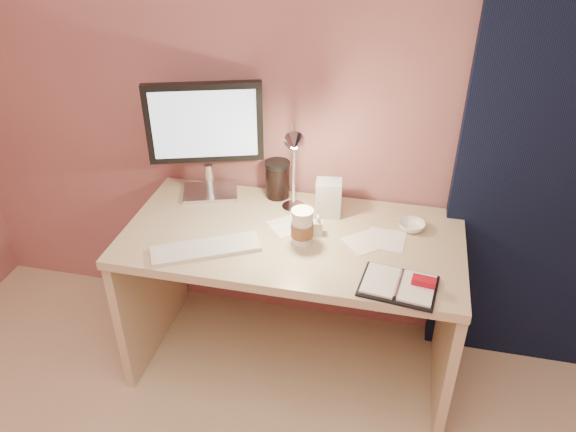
% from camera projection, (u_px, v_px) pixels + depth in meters
% --- Properties ---
extents(room, '(3.50, 3.50, 3.50)m').
position_uv_depth(room, '(549.00, 135.00, 2.18)').
color(room, '#C6B28E').
rests_on(room, ground).
extents(desk, '(1.40, 0.70, 0.73)m').
position_uv_depth(desk, '(296.00, 267.00, 2.50)').
color(desk, '#CDB691').
rests_on(desk, ground).
extents(monitor, '(0.49, 0.25, 0.53)m').
position_uv_depth(monitor, '(205.00, 130.00, 2.43)').
color(monitor, silver).
rests_on(monitor, desk).
extents(keyboard, '(0.44, 0.31, 0.02)m').
position_uv_depth(keyboard, '(206.00, 249.00, 2.22)').
color(keyboard, silver).
rests_on(keyboard, desk).
extents(planner, '(0.30, 0.24, 0.04)m').
position_uv_depth(planner, '(401.00, 285.00, 2.03)').
color(planner, black).
rests_on(planner, desk).
extents(paper_a, '(0.20, 0.20, 0.00)m').
position_uv_depth(paper_a, '(288.00, 226.00, 2.37)').
color(paper_a, white).
rests_on(paper_a, desk).
extents(paper_b, '(0.16, 0.16, 0.00)m').
position_uv_depth(paper_b, '(386.00, 240.00, 2.28)').
color(paper_b, white).
rests_on(paper_b, desk).
extents(paper_c, '(0.20, 0.20, 0.00)m').
position_uv_depth(paper_c, '(364.00, 242.00, 2.27)').
color(paper_c, white).
rests_on(paper_c, desk).
extents(coffee_cup, '(0.09, 0.09, 0.15)m').
position_uv_depth(coffee_cup, '(302.00, 227.00, 2.24)').
color(coffee_cup, white).
rests_on(coffee_cup, desk).
extents(bowl, '(0.14, 0.14, 0.03)m').
position_uv_depth(bowl, '(412.00, 226.00, 2.34)').
color(bowl, white).
rests_on(bowl, desk).
extents(lotion_bottle, '(0.05, 0.05, 0.09)m').
position_uv_depth(lotion_bottle, '(318.00, 225.00, 2.30)').
color(lotion_bottle, white).
rests_on(lotion_bottle, desk).
extents(dark_jar, '(0.11, 0.11, 0.15)m').
position_uv_depth(dark_jar, '(278.00, 181.00, 2.55)').
color(dark_jar, black).
rests_on(dark_jar, desk).
extents(product_box, '(0.12, 0.10, 0.16)m').
position_uv_depth(product_box, '(328.00, 198.00, 2.41)').
color(product_box, silver).
rests_on(product_box, desk).
extents(desk_lamp, '(0.14, 0.27, 0.44)m').
position_uv_depth(desk_lamp, '(282.00, 164.00, 2.26)').
color(desk_lamp, silver).
rests_on(desk_lamp, desk).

